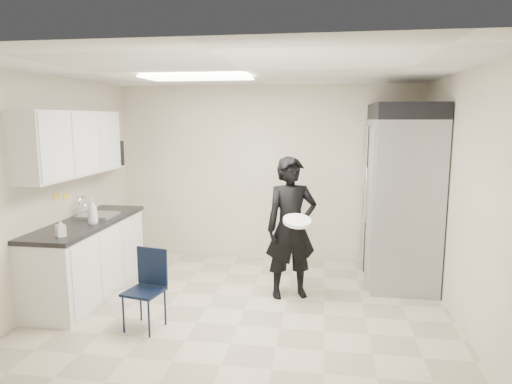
% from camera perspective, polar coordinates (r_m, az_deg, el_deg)
% --- Properties ---
extents(floor, '(4.50, 4.50, 0.00)m').
position_cam_1_polar(floor, '(5.26, -1.44, -14.51)').
color(floor, '#BBAC93').
rests_on(floor, ground).
extents(ceiling, '(4.50, 4.50, 0.00)m').
position_cam_1_polar(ceiling, '(4.84, -1.57, 14.94)').
color(ceiling, silver).
rests_on(ceiling, back_wall).
extents(back_wall, '(4.50, 0.00, 4.50)m').
position_cam_1_polar(back_wall, '(6.84, 1.43, 2.36)').
color(back_wall, beige).
rests_on(back_wall, floor).
extents(left_wall, '(0.00, 4.00, 4.00)m').
position_cam_1_polar(left_wall, '(5.72, -24.29, 0.19)').
color(left_wall, beige).
rests_on(left_wall, floor).
extents(right_wall, '(0.00, 4.00, 4.00)m').
position_cam_1_polar(right_wall, '(5.01, 24.74, -1.01)').
color(right_wall, beige).
rests_on(right_wall, floor).
extents(ceiling_panel, '(1.20, 0.60, 0.02)m').
position_cam_1_polar(ceiling_panel, '(5.36, -7.31, 14.00)').
color(ceiling_panel, white).
rests_on(ceiling_panel, ceiling).
extents(lower_counter, '(0.60, 1.90, 0.86)m').
position_cam_1_polar(lower_counter, '(5.92, -20.21, -7.92)').
color(lower_counter, silver).
rests_on(lower_counter, floor).
extents(countertop, '(0.64, 1.95, 0.05)m').
position_cam_1_polar(countertop, '(5.81, -20.46, -3.62)').
color(countertop, black).
rests_on(countertop, lower_counter).
extents(sink, '(0.42, 0.40, 0.14)m').
position_cam_1_polar(sink, '(6.02, -19.14, -3.26)').
color(sink, gray).
rests_on(sink, countertop).
extents(faucet, '(0.02, 0.02, 0.24)m').
position_cam_1_polar(faucet, '(6.08, -20.88, -1.78)').
color(faucet, silver).
rests_on(faucet, countertop).
extents(upper_cabinets, '(0.35, 1.80, 0.75)m').
position_cam_1_polar(upper_cabinets, '(5.75, -22.08, 5.64)').
color(upper_cabinets, silver).
rests_on(upper_cabinets, left_wall).
extents(towel_dispenser, '(0.22, 0.30, 0.35)m').
position_cam_1_polar(towel_dispenser, '(6.80, -17.54, 4.60)').
color(towel_dispenser, black).
rests_on(towel_dispenser, left_wall).
extents(notice_sticker_left, '(0.00, 0.12, 0.07)m').
position_cam_1_polar(notice_sticker_left, '(5.81, -23.65, -0.44)').
color(notice_sticker_left, yellow).
rests_on(notice_sticker_left, left_wall).
extents(notice_sticker_right, '(0.00, 0.12, 0.07)m').
position_cam_1_polar(notice_sticker_right, '(5.99, -22.62, -0.50)').
color(notice_sticker_right, yellow).
rests_on(notice_sticker_right, left_wall).
extents(commercial_fridge, '(0.80, 1.35, 2.10)m').
position_cam_1_polar(commercial_fridge, '(6.19, 17.61, -1.15)').
color(commercial_fridge, gray).
rests_on(commercial_fridge, floor).
extents(fridge_compressor, '(0.80, 1.35, 0.20)m').
position_cam_1_polar(fridge_compressor, '(6.10, 18.14, 9.55)').
color(fridge_compressor, black).
rests_on(fridge_compressor, commercial_fridge).
extents(folding_chair, '(0.41, 0.41, 0.78)m').
position_cam_1_polar(folding_chair, '(4.82, -13.84, -12.02)').
color(folding_chair, black).
rests_on(folding_chair, floor).
extents(man_tuxedo, '(0.72, 0.59, 1.68)m').
position_cam_1_polar(man_tuxedo, '(5.40, 4.41, -4.50)').
color(man_tuxedo, black).
rests_on(man_tuxedo, floor).
extents(bucket_lid, '(0.41, 0.41, 0.04)m').
position_cam_1_polar(bucket_lid, '(5.13, 5.17, -3.63)').
color(bucket_lid, white).
rests_on(bucket_lid, man_tuxedo).
extents(soap_bottle_a, '(0.14, 0.14, 0.29)m').
position_cam_1_polar(soap_bottle_a, '(5.58, -19.78, -2.29)').
color(soap_bottle_a, silver).
rests_on(soap_bottle_a, countertop).
extents(soap_bottle_b, '(0.12, 0.12, 0.19)m').
position_cam_1_polar(soap_bottle_b, '(5.11, -23.25, -4.13)').
color(soap_bottle_b, silver).
rests_on(soap_bottle_b, countertop).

